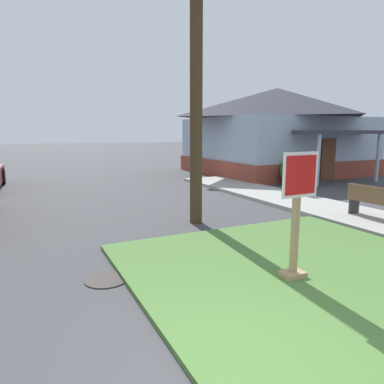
# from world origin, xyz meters

# --- Properties ---
(grass_corner_patch) EXTENTS (5.64, 5.38, 0.08)m
(grass_corner_patch) POSITION_xyz_m (2.54, 1.91, 0.04)
(grass_corner_patch) COLOR #477033
(grass_corner_patch) RESTS_ON ground
(sidewalk_strip) EXTENTS (2.20, 14.80, 0.12)m
(sidewalk_strip) POSITION_xyz_m (6.56, 5.61, 0.06)
(sidewalk_strip) COLOR #9E9B93
(sidewalk_strip) RESTS_ON ground
(stop_sign) EXTENTS (0.69, 0.29, 1.97)m
(stop_sign) POSITION_xyz_m (2.14, 1.68, 1.01)
(stop_sign) COLOR #A3845B
(stop_sign) RESTS_ON grass_corner_patch
(manhole_cover) EXTENTS (0.70, 0.70, 0.02)m
(manhole_cover) POSITION_xyz_m (-0.50, 3.05, 0.01)
(manhole_cover) COLOR black
(manhole_cover) RESTS_ON ground
(street_bench) EXTENTS (0.42, 1.58, 0.85)m
(street_bench) POSITION_xyz_m (6.53, 3.49, 0.59)
(street_bench) COLOR brown
(street_bench) RESTS_ON sidewalk_strip
(utility_pole) EXTENTS (1.46, 0.32, 10.42)m
(utility_pole) POSITION_xyz_m (2.38, 5.61, 5.37)
(utility_pole) COLOR #42301E
(utility_pole) RESTS_ON ground
(corner_house) EXTENTS (9.02, 9.56, 4.85)m
(corner_house) POSITION_xyz_m (11.79, 13.97, 2.49)
(corner_house) COLOR brown
(corner_house) RESTS_ON ground
(shrub_near_porch) EXTENTS (1.45, 1.45, 1.24)m
(shrub_near_porch) POSITION_xyz_m (9.33, 9.49, 0.62)
(shrub_near_porch) COLOR #355B24
(shrub_near_porch) RESTS_ON ground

